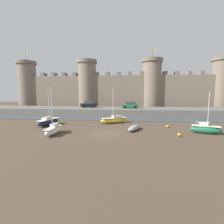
{
  "coord_description": "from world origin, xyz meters",
  "views": [
    {
      "loc": [
        3.56,
        -23.77,
        5.59
      ],
      "look_at": [
        0.62,
        4.19,
        2.5
      ],
      "focal_mm": 28.0,
      "sensor_mm": 36.0,
      "label": 1
    }
  ],
  "objects_px": {
    "mooring_buoy_mid_mud": "(167,126)",
    "sailboat_midflat_left": "(53,130)",
    "mooring_buoy_off_centre": "(179,135)",
    "car_quay_centre_east": "(130,105)",
    "sailboat_midflat_right": "(206,129)",
    "rowboat_foreground_right": "(134,128)",
    "car_quay_centre_west": "(89,104)",
    "sailboat_foreground_centre": "(114,120)",
    "sailboat_foreground_left": "(48,122)"
  },
  "relations": [
    {
      "from": "mooring_buoy_off_centre",
      "to": "car_quay_centre_east",
      "type": "xyz_separation_m",
      "value": [
        -6.33,
        20.82,
        2.36
      ]
    },
    {
      "from": "sailboat_midflat_left",
      "to": "rowboat_foreground_right",
      "type": "distance_m",
      "value": 11.56
    },
    {
      "from": "sailboat_midflat_left",
      "to": "sailboat_foreground_centre",
      "type": "xyz_separation_m",
      "value": [
        7.44,
        9.52,
        0.0
      ]
    },
    {
      "from": "sailboat_foreground_left",
      "to": "rowboat_foreground_right",
      "type": "distance_m",
      "value": 14.83
    },
    {
      "from": "car_quay_centre_east",
      "to": "mooring_buoy_off_centre",
      "type": "bearing_deg",
      "value": -73.08
    },
    {
      "from": "sailboat_midflat_left",
      "to": "mooring_buoy_off_centre",
      "type": "relative_size",
      "value": 14.83
    },
    {
      "from": "sailboat_midflat_right",
      "to": "mooring_buoy_off_centre",
      "type": "xyz_separation_m",
      "value": [
        -3.98,
        -1.91,
        -0.43
      ]
    },
    {
      "from": "sailboat_foreground_centre",
      "to": "sailboat_midflat_right",
      "type": "distance_m",
      "value": 14.96
    },
    {
      "from": "sailboat_midflat_left",
      "to": "rowboat_foreground_right",
      "type": "relative_size",
      "value": 1.58
    },
    {
      "from": "sailboat_midflat_right",
      "to": "rowboat_foreground_right",
      "type": "distance_m",
      "value": 9.78
    },
    {
      "from": "car_quay_centre_west",
      "to": "mooring_buoy_mid_mud",
      "type": "bearing_deg",
      "value": -44.43
    },
    {
      "from": "rowboat_foreground_right",
      "to": "mooring_buoy_off_centre",
      "type": "distance_m",
      "value": 6.5
    },
    {
      "from": "sailboat_midflat_right",
      "to": "mooring_buoy_off_centre",
      "type": "height_order",
      "value": "sailboat_midflat_right"
    },
    {
      "from": "mooring_buoy_mid_mud",
      "to": "car_quay_centre_east",
      "type": "distance_m",
      "value": 16.58
    },
    {
      "from": "mooring_buoy_mid_mud",
      "to": "sailboat_foreground_left",
      "type": "bearing_deg",
      "value": -179.9
    },
    {
      "from": "sailboat_midflat_left",
      "to": "sailboat_foreground_left",
      "type": "bearing_deg",
      "value": 121.1
    },
    {
      "from": "rowboat_foreground_right",
      "to": "mooring_buoy_mid_mud",
      "type": "distance_m",
      "value": 5.9
    },
    {
      "from": "sailboat_midflat_left",
      "to": "mooring_buoy_mid_mud",
      "type": "xyz_separation_m",
      "value": [
        16.31,
        6.14,
        -0.38
      ]
    },
    {
      "from": "mooring_buoy_mid_mud",
      "to": "rowboat_foreground_right",
      "type": "bearing_deg",
      "value": -155.38
    },
    {
      "from": "car_quay_centre_east",
      "to": "sailboat_foreground_centre",
      "type": "bearing_deg",
      "value": -103.72
    },
    {
      "from": "sailboat_foreground_left",
      "to": "rowboat_foreground_right",
      "type": "height_order",
      "value": "sailboat_foreground_left"
    },
    {
      "from": "car_quay_centre_west",
      "to": "mooring_buoy_off_centre",
      "type": "bearing_deg",
      "value": -52.04
    },
    {
      "from": "sailboat_midflat_right",
      "to": "car_quay_centre_west",
      "type": "height_order",
      "value": "sailboat_midflat_right"
    },
    {
      "from": "rowboat_foreground_right",
      "to": "sailboat_foreground_left",
      "type": "bearing_deg",
      "value": 170.6
    },
    {
      "from": "sailboat_midflat_right",
      "to": "mooring_buoy_mid_mud",
      "type": "distance_m",
      "value": 5.67
    },
    {
      "from": "sailboat_foreground_centre",
      "to": "mooring_buoy_off_centre",
      "type": "bearing_deg",
      "value": -43.94
    },
    {
      "from": "sailboat_midflat_left",
      "to": "mooring_buoy_mid_mud",
      "type": "distance_m",
      "value": 17.43
    },
    {
      "from": "sailboat_midflat_left",
      "to": "mooring_buoy_off_centre",
      "type": "bearing_deg",
      "value": 2.1
    },
    {
      "from": "sailboat_foreground_centre",
      "to": "sailboat_midflat_right",
      "type": "bearing_deg",
      "value": -27.89
    },
    {
      "from": "sailboat_midflat_left",
      "to": "car_quay_centre_east",
      "type": "height_order",
      "value": "sailboat_midflat_left"
    },
    {
      "from": "sailboat_foreground_centre",
      "to": "sailboat_midflat_right",
      "type": "relative_size",
      "value": 1.12
    },
    {
      "from": "rowboat_foreground_right",
      "to": "mooring_buoy_mid_mud",
      "type": "relative_size",
      "value": 9.42
    },
    {
      "from": "sailboat_midflat_right",
      "to": "car_quay_centre_east",
      "type": "relative_size",
      "value": 1.39
    },
    {
      "from": "sailboat_foreground_left",
      "to": "sailboat_foreground_centre",
      "type": "bearing_deg",
      "value": 17.07
    },
    {
      "from": "sailboat_foreground_centre",
      "to": "rowboat_foreground_right",
      "type": "height_order",
      "value": "sailboat_foreground_centre"
    },
    {
      "from": "sailboat_midflat_right",
      "to": "mooring_buoy_off_centre",
      "type": "distance_m",
      "value": 4.44
    },
    {
      "from": "mooring_buoy_off_centre",
      "to": "mooring_buoy_mid_mud",
      "type": "bearing_deg",
      "value": 93.78
    },
    {
      "from": "sailboat_foreground_centre",
      "to": "sailboat_foreground_left",
      "type": "height_order",
      "value": "sailboat_foreground_centre"
    },
    {
      "from": "mooring_buoy_mid_mud",
      "to": "sailboat_midflat_left",
      "type": "bearing_deg",
      "value": -159.37
    },
    {
      "from": "mooring_buoy_mid_mud",
      "to": "car_quay_centre_east",
      "type": "relative_size",
      "value": 0.11
    },
    {
      "from": "sailboat_foreground_left",
      "to": "car_quay_centre_west",
      "type": "distance_m",
      "value": 16.91
    },
    {
      "from": "sailboat_midflat_left",
      "to": "car_quay_centre_east",
      "type": "xyz_separation_m",
      "value": [
        10.34,
        21.43,
        1.98
      ]
    },
    {
      "from": "sailboat_foreground_centre",
      "to": "sailboat_foreground_left",
      "type": "distance_m",
      "value": 11.63
    },
    {
      "from": "sailboat_midflat_left",
      "to": "mooring_buoy_off_centre",
      "type": "xyz_separation_m",
      "value": [
        16.68,
        0.61,
        -0.38
      ]
    },
    {
      "from": "mooring_buoy_mid_mud",
      "to": "sailboat_foreground_centre",
      "type": "bearing_deg",
      "value": 159.16
    },
    {
      "from": "car_quay_centre_east",
      "to": "sailboat_midflat_left",
      "type": "bearing_deg",
      "value": -115.76
    },
    {
      "from": "sailboat_foreground_left",
      "to": "mooring_buoy_mid_mud",
      "type": "xyz_separation_m",
      "value": [
        20.0,
        0.04,
        -0.42
      ]
    },
    {
      "from": "sailboat_midflat_right",
      "to": "mooring_buoy_off_centre",
      "type": "bearing_deg",
      "value": -154.4
    },
    {
      "from": "sailboat_foreground_left",
      "to": "rowboat_foreground_right",
      "type": "bearing_deg",
      "value": -9.4
    },
    {
      "from": "mooring_buoy_off_centre",
      "to": "car_quay_centre_east",
      "type": "distance_m",
      "value": 21.89
    }
  ]
}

